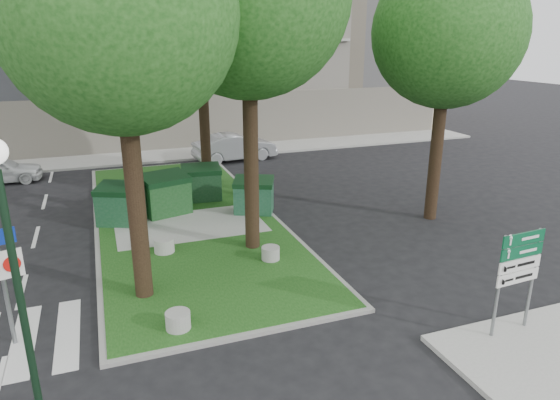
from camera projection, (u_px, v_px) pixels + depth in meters
name	position (u px, v px, depth m)	size (l,w,h in m)	color
ground	(227.00, 339.00, 11.00)	(120.00, 120.00, 0.00)	black
median_island	(185.00, 217.00, 18.28)	(6.00, 16.00, 0.12)	#184513
median_kerb	(185.00, 218.00, 18.28)	(6.30, 16.30, 0.10)	gray
building_sidewalk	(143.00, 157.00, 27.47)	(42.00, 3.00, 0.12)	#999993
zebra_crossing	(46.00, 336.00, 11.10)	(5.00, 3.00, 0.01)	silver
apartment_building	(120.00, 10.00, 31.69)	(41.00, 12.00, 16.00)	#BEAE8E
tree_median_mid	(125.00, 17.00, 16.60)	(4.80, 4.80, 9.99)	black
tree_street_right	(451.00, 17.00, 16.33)	(5.00, 5.00, 10.06)	black
dumpster_a	(121.00, 204.00, 17.35)	(1.86, 1.64, 1.44)	#103D20
dumpster_b	(166.00, 194.00, 18.28)	(1.92, 1.58, 1.55)	#134116
dumpster_c	(202.00, 183.00, 19.95)	(1.61, 1.20, 1.41)	#0F3317
dumpster_d	(254.00, 196.00, 18.47)	(1.73, 1.51, 1.34)	#15442A
bollard_left	(178.00, 320.00, 11.15)	(0.56, 0.56, 0.40)	#9B9A96
bollard_right	(271.00, 253.00, 14.64)	(0.54, 0.54, 0.38)	#969591
bollard_mid	(164.00, 245.00, 15.13)	(0.61, 0.61, 0.44)	#A5A5A0
litter_bin	(242.00, 186.00, 20.68)	(0.40, 0.40, 0.70)	yellow
street_lamp	(13.00, 257.00, 7.66)	(0.40, 0.40, 4.98)	black
traffic_sign_pole	(1.00, 268.00, 10.31)	(0.83, 0.27, 2.83)	slate
directional_sign	(518.00, 266.00, 10.65)	(1.18, 0.14, 2.36)	slate
car_silver	(235.00, 147.00, 26.79)	(1.55, 4.45, 1.46)	#979A9F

